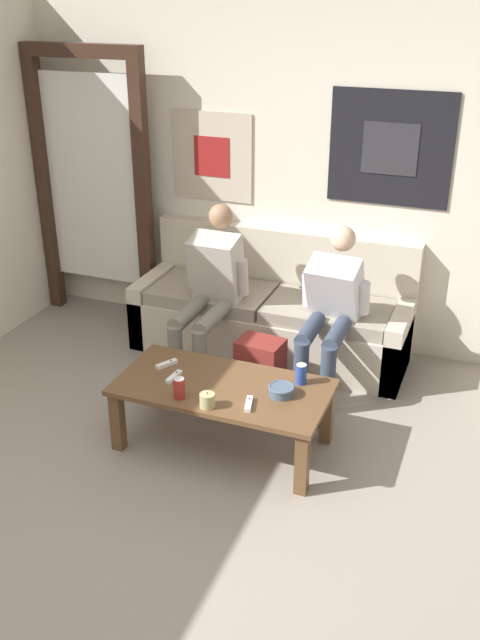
{
  "coord_description": "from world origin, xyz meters",
  "views": [
    {
      "loc": [
        1.6,
        -2.39,
        2.56
      ],
      "look_at": [
        0.14,
        1.37,
        0.63
      ],
      "focal_mm": 40.0,
      "sensor_mm": 36.0,
      "label": 1
    }
  ],
  "objects_px": {
    "couch": "(272,315)",
    "game_controller_near_left": "(174,377)",
    "person_seated_adult": "(210,288)",
    "game_controller_near_right": "(167,364)",
    "person_seated_teen": "(330,308)",
    "drink_can_blue": "(301,374)",
    "ceramic_bowl": "(281,390)",
    "coffee_table": "(223,395)",
    "game_controller_far_center": "(249,404)",
    "pillar_candle": "(207,400)",
    "drink_can_red": "(179,388)",
    "backpack": "(259,371)"
  },
  "relations": [
    {
      "from": "coffee_table",
      "to": "drink_can_red",
      "type": "height_order",
      "value": "drink_can_red"
    },
    {
      "from": "pillar_candle",
      "to": "person_seated_adult",
      "type": "bearing_deg",
      "value": 112.61
    },
    {
      "from": "coffee_table",
      "to": "game_controller_far_center",
      "type": "bearing_deg",
      "value": -34.88
    },
    {
      "from": "pillar_candle",
      "to": "game_controller_near_right",
      "type": "distance_m",
      "value": 0.54
    },
    {
      "from": "game_controller_near_left",
      "to": "couch",
      "type": "bearing_deg",
      "value": 82.48
    },
    {
      "from": "pillar_candle",
      "to": "coffee_table",
      "type": "bearing_deg",
      "value": 92.27
    },
    {
      "from": "ceramic_bowl",
      "to": "game_controller_far_center",
      "type": "relative_size",
      "value": 1.04
    },
    {
      "from": "person_seated_adult",
      "to": "game_controller_near_left",
      "type": "relative_size",
      "value": 7.95
    },
    {
      "from": "ceramic_bowl",
      "to": "drink_can_blue",
      "type": "relative_size",
      "value": 1.24
    },
    {
      "from": "drink_can_red",
      "to": "game_controller_far_center",
      "type": "bearing_deg",
      "value": 8.59
    },
    {
      "from": "ceramic_bowl",
      "to": "drink_can_red",
      "type": "height_order",
      "value": "drink_can_red"
    },
    {
      "from": "game_controller_far_center",
      "to": "game_controller_near_left",
      "type": "bearing_deg",
      "value": 167.09
    },
    {
      "from": "ceramic_bowl",
      "to": "game_controller_near_right",
      "type": "bearing_deg",
      "value": 174.83
    },
    {
      "from": "drink_can_red",
      "to": "game_controller_far_center",
      "type": "xyz_separation_m",
      "value": [
        0.4,
        0.06,
        -0.05
      ]
    },
    {
      "from": "coffee_table",
      "to": "ceramic_bowl",
      "type": "height_order",
      "value": "ceramic_bowl"
    },
    {
      "from": "coffee_table",
      "to": "ceramic_bowl",
      "type": "relative_size",
      "value": 8.19
    },
    {
      "from": "drink_can_blue",
      "to": "game_controller_far_center",
      "type": "xyz_separation_m",
      "value": [
        -0.2,
        -0.34,
        -0.05
      ]
    },
    {
      "from": "couch",
      "to": "backpack",
      "type": "height_order",
      "value": "couch"
    },
    {
      "from": "drink_can_blue",
      "to": "backpack",
      "type": "bearing_deg",
      "value": 134.87
    },
    {
      "from": "person_seated_adult",
      "to": "drink_can_blue",
      "type": "relative_size",
      "value": 9.4
    },
    {
      "from": "coffee_table",
      "to": "game_controller_far_center",
      "type": "distance_m",
      "value": 0.28
    },
    {
      "from": "backpack",
      "to": "drink_can_blue",
      "type": "bearing_deg",
      "value": -45.13
    },
    {
      "from": "coffee_table",
      "to": "game_controller_near_left",
      "type": "xyz_separation_m",
      "value": [
        -0.3,
        -0.03,
        0.08
      ]
    },
    {
      "from": "game_controller_far_center",
      "to": "drink_can_blue",
      "type": "bearing_deg",
      "value": 59.86
    },
    {
      "from": "backpack",
      "to": "pillar_candle",
      "type": "xyz_separation_m",
      "value": [
        -0.01,
        -0.84,
        0.25
      ]
    },
    {
      "from": "coffee_table",
      "to": "game_controller_near_right",
      "type": "relative_size",
      "value": 8.87
    },
    {
      "from": "game_controller_near_right",
      "to": "game_controller_far_center",
      "type": "bearing_deg",
      "value": -21.21
    },
    {
      "from": "drink_can_blue",
      "to": "game_controller_far_center",
      "type": "distance_m",
      "value": 0.4
    },
    {
      "from": "couch",
      "to": "person_seated_teen",
      "type": "bearing_deg",
      "value": -35.03
    },
    {
      "from": "couch",
      "to": "coffee_table",
      "type": "bearing_deg",
      "value": -84.37
    },
    {
      "from": "couch",
      "to": "game_controller_far_center",
      "type": "xyz_separation_m",
      "value": [
        0.35,
        -1.44,
        0.14
      ]
    },
    {
      "from": "pillar_candle",
      "to": "game_controller_far_center",
      "type": "bearing_deg",
      "value": 23.5
    },
    {
      "from": "person_seated_teen",
      "to": "game_controller_far_center",
      "type": "relative_size",
      "value": 7.33
    },
    {
      "from": "person_seated_teen",
      "to": "game_controller_far_center",
      "type": "bearing_deg",
      "value": -99.54
    },
    {
      "from": "pillar_candle",
      "to": "game_controller_far_center",
      "type": "relative_size",
      "value": 0.64
    },
    {
      "from": "couch",
      "to": "game_controller_near_left",
      "type": "relative_size",
      "value": 13.92
    },
    {
      "from": "couch",
      "to": "ceramic_bowl",
      "type": "xyz_separation_m",
      "value": [
        0.48,
        -1.26,
        0.16
      ]
    },
    {
      "from": "person_seated_adult",
      "to": "couch",
      "type": "bearing_deg",
      "value": 51.31
    },
    {
      "from": "person_seated_teen",
      "to": "pillar_candle",
      "type": "xyz_separation_m",
      "value": [
        -0.39,
        -1.16,
        -0.13
      ]
    },
    {
      "from": "person_seated_adult",
      "to": "drink_can_blue",
      "type": "bearing_deg",
      "value": -37.93
    },
    {
      "from": "drink_can_blue",
      "to": "game_controller_near_right",
      "type": "height_order",
      "value": "drink_can_blue"
    },
    {
      "from": "person_seated_adult",
      "to": "pillar_candle",
      "type": "height_order",
      "value": "person_seated_adult"
    },
    {
      "from": "drink_can_red",
      "to": "game_controller_near_left",
      "type": "xyz_separation_m",
      "value": [
        -0.12,
        0.18,
        -0.05
      ]
    },
    {
      "from": "person_seated_teen",
      "to": "game_controller_near_left",
      "type": "height_order",
      "value": "person_seated_teen"
    },
    {
      "from": "person_seated_teen",
      "to": "drink_can_blue",
      "type": "distance_m",
      "value": 0.73
    },
    {
      "from": "backpack",
      "to": "game_controller_near_left",
      "type": "bearing_deg",
      "value": -117.02
    },
    {
      "from": "drink_can_red",
      "to": "game_controller_near_left",
      "type": "bearing_deg",
      "value": 124.38
    },
    {
      "from": "backpack",
      "to": "game_controller_far_center",
      "type": "distance_m",
      "value": 0.81
    },
    {
      "from": "person_seated_adult",
      "to": "game_controller_near_right",
      "type": "xyz_separation_m",
      "value": [
        0.04,
        -0.78,
        -0.19
      ]
    },
    {
      "from": "person_seated_adult",
      "to": "ceramic_bowl",
      "type": "relative_size",
      "value": 7.61
    }
  ]
}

